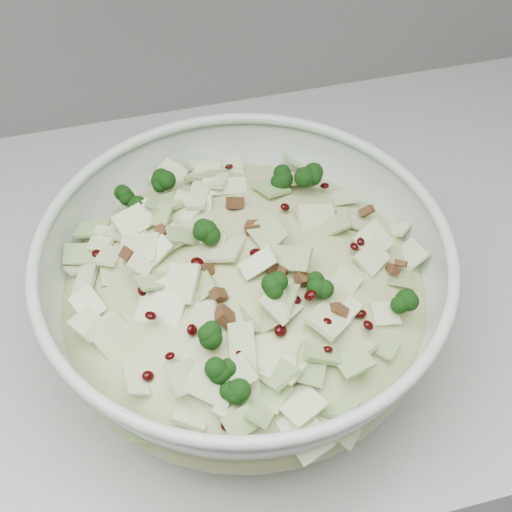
{
  "coord_description": "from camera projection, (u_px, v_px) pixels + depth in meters",
  "views": [
    {
      "loc": [
        -0.23,
        1.23,
        1.48
      ],
      "look_at": [
        -0.13,
        1.62,
        1.0
      ],
      "focal_mm": 50.0,
      "sensor_mm": 36.0,
      "label": 1
    }
  ],
  "objects": [
    {
      "name": "counter",
      "position": [
        325.0,
        431.0,
        1.12
      ],
      "size": [
        3.6,
        0.6,
        0.9
      ],
      "primitive_type": "cube",
      "color": "#BABAB5",
      "rests_on": "floor"
    },
    {
      "name": "salad",
      "position": [
        244.0,
        280.0,
        0.61
      ],
      "size": [
        0.39,
        0.39,
        0.14
      ],
      "rotation": [
        0.0,
        0.0,
        0.21
      ],
      "color": "#B2B97E",
      "rests_on": "mixing_bowl"
    },
    {
      "name": "mixing_bowl",
      "position": [
        244.0,
        296.0,
        0.63
      ],
      "size": [
        0.39,
        0.39,
        0.14
      ],
      "rotation": [
        0.0,
        0.0,
        0.11
      ],
      "color": "silver",
      "rests_on": "counter"
    }
  ]
}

